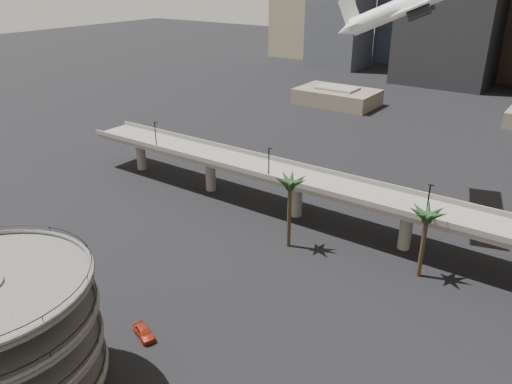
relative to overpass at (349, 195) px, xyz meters
The scene contains 5 objects.
overpass is the anchor object (origin of this frame).
palm_trees 23.10m from the overpass, 19.31° to the right, with size 54.40×18.40×14.00m.
low_buildings 87.69m from the overpass, 85.49° to the left, with size 135.00×27.50×6.80m.
airborne_jet 36.28m from the overpass, 77.92° to the left, with size 29.67×27.71×15.53m.
car_a 43.95m from the overpass, 102.09° to the right, with size 1.78×4.41×1.50m, color #A42C17.
Camera 1 is at (33.62, -22.11, 44.94)m, focal length 35.00 mm.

